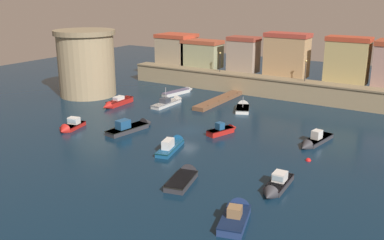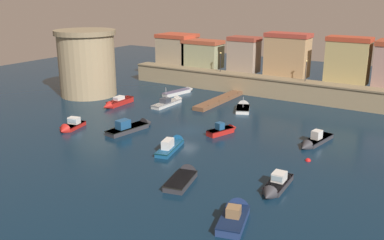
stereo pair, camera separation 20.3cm
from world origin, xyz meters
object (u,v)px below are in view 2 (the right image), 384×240
(moored_boat_1, at_px, (173,144))
(quay_lamp_1, at_px, (306,67))
(moored_boat_4, at_px, (70,126))
(moored_boat_6, at_px, (171,102))
(moored_boat_10, at_px, (133,126))
(moored_boat_5, at_px, (117,102))
(fortress_tower, at_px, (87,63))
(moored_boat_0, at_px, (181,92))
(moored_boat_3, at_px, (243,107))
(moored_boat_11, at_px, (224,130))
(moored_boat_7, at_px, (236,213))
(moored_boat_8, at_px, (275,186))
(moored_boat_2, at_px, (314,141))
(mooring_buoy_0, at_px, (308,161))
(moored_boat_9, at_px, (185,176))
(quay_lamp_0, at_px, (221,59))

(moored_boat_1, bearing_deg, quay_lamp_1, -25.43)
(moored_boat_4, xyz_separation_m, moored_boat_6, (3.56, 17.60, -0.02))
(moored_boat_10, bearing_deg, moored_boat_5, 59.86)
(fortress_tower, xyz_separation_m, moored_boat_0, (12.82, 9.33, -5.25))
(moored_boat_1, relative_size, moored_boat_4, 1.50)
(fortress_tower, bearing_deg, moored_boat_3, 12.62)
(moored_boat_1, height_order, moored_boat_11, moored_boat_11)
(moored_boat_4, xyz_separation_m, moored_boat_5, (-3.01, 12.32, 0.11))
(fortress_tower, relative_size, moored_boat_3, 2.02)
(moored_boat_4, distance_m, moored_boat_7, 29.81)
(moored_boat_8, bearing_deg, moored_boat_7, -9.71)
(quay_lamp_1, relative_size, moored_boat_6, 0.46)
(moored_boat_2, height_order, mooring_buoy_0, moored_boat_2)
(moored_boat_5, relative_size, moored_boat_8, 1.18)
(moored_boat_1, distance_m, moored_boat_8, 14.77)
(moored_boat_4, bearing_deg, moored_boat_2, 99.16)
(moored_boat_0, xyz_separation_m, moored_boat_7, (27.68, -33.11, 0.08))
(moored_boat_11, bearing_deg, fortress_tower, 97.43)
(moored_boat_1, distance_m, moored_boat_6, 19.60)
(moored_boat_5, xyz_separation_m, moored_boat_7, (31.54, -20.98, -0.08))
(moored_boat_2, height_order, moored_boat_5, moored_boat_2)
(moored_boat_6, bearing_deg, moored_boat_3, -71.97)
(moored_boat_6, distance_m, moored_boat_11, 16.26)
(moored_boat_6, bearing_deg, moored_boat_2, -103.20)
(moored_boat_6, xyz_separation_m, moored_boat_9, (17.51, -22.35, -0.06))
(quay_lamp_0, relative_size, moored_boat_2, 0.52)
(moored_boat_3, bearing_deg, moored_boat_5, 92.70)
(mooring_buoy_0, bearing_deg, quay_lamp_0, 134.66)
(moored_boat_11, bearing_deg, quay_lamp_0, 48.44)
(moored_boat_0, relative_size, moored_boat_4, 1.57)
(moored_boat_5, height_order, mooring_buoy_0, moored_boat_5)
(moored_boat_9, height_order, moored_boat_10, moored_boat_10)
(moored_boat_4, relative_size, moored_boat_6, 0.63)
(quay_lamp_0, height_order, moored_boat_10, quay_lamp_0)
(moored_boat_6, bearing_deg, moored_boat_11, -119.59)
(moored_boat_11, bearing_deg, moored_boat_3, 32.61)
(moored_boat_0, xyz_separation_m, moored_boat_11, (16.77, -15.02, 0.10))
(moored_boat_4, relative_size, moored_boat_9, 0.80)
(moored_boat_10, distance_m, moored_boat_11, 11.78)
(quay_lamp_0, bearing_deg, moored_boat_6, -96.87)
(moored_boat_6, height_order, moored_boat_9, moored_boat_6)
(fortress_tower, bearing_deg, moored_boat_1, -26.27)
(moored_boat_0, distance_m, moored_boat_4, 24.47)
(moored_boat_3, relative_size, moored_boat_5, 0.83)
(moored_boat_3, distance_m, moored_boat_5, 19.72)
(moored_boat_5, bearing_deg, moored_boat_3, 114.08)
(moored_boat_9, xyz_separation_m, mooring_buoy_0, (8.51, 10.93, -0.31))
(moored_boat_8, distance_m, moored_boat_9, 8.60)
(moored_boat_5, height_order, moored_boat_11, moored_boat_11)
(moored_boat_0, distance_m, moored_boat_2, 30.56)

